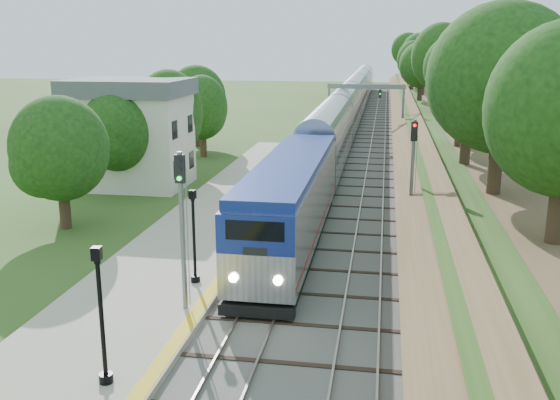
% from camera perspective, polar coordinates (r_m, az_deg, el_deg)
% --- Properties ---
extents(trackbed, '(9.50, 170.00, 0.28)m').
position_cam_1_polar(trackbed, '(74.56, 7.49, 6.00)').
color(trackbed, '#4C4944').
rests_on(trackbed, ground).
extents(platform, '(6.40, 68.00, 0.38)m').
position_cam_1_polar(platform, '(33.03, -8.27, -4.32)').
color(platform, '#A09581').
rests_on(platform, ground).
extents(yellow_stripe, '(0.55, 68.00, 0.01)m').
position_cam_1_polar(yellow_stripe, '(32.24, -3.44, -4.30)').
color(yellow_stripe, gold).
rests_on(yellow_stripe, platform).
extents(embankment, '(10.64, 170.00, 11.70)m').
position_cam_1_polar(embankment, '(74.49, 14.02, 7.16)').
color(embankment, brown).
rests_on(embankment, ground).
extents(station_building, '(8.60, 6.60, 8.00)m').
position_cam_1_polar(station_building, '(48.00, -13.43, 6.04)').
color(station_building, white).
rests_on(station_building, ground).
extents(signal_gantry, '(8.40, 0.38, 6.20)m').
position_cam_1_polar(signal_gantry, '(69.03, 7.85, 9.31)').
color(signal_gantry, slate).
rests_on(signal_gantry, ground).
extents(trees_behind_platform, '(7.82, 53.32, 7.21)m').
position_cam_1_polar(trees_behind_platform, '(38.36, -14.93, 4.63)').
color(trees_behind_platform, '#332316').
rests_on(trees_behind_platform, ground).
extents(train, '(3.08, 123.55, 4.53)m').
position_cam_1_polar(train, '(83.02, 6.39, 8.43)').
color(train, black).
rests_on(train, trackbed).
extents(lamppost_mid, '(0.44, 0.44, 4.42)m').
position_cam_1_polar(lamppost_mid, '(19.97, -15.97, -10.83)').
color(lamppost_mid, black).
rests_on(lamppost_mid, platform).
extents(lamppost_far, '(0.41, 0.41, 4.15)m').
position_cam_1_polar(lamppost_far, '(27.31, -7.86, -3.79)').
color(lamppost_far, black).
rests_on(lamppost_far, platform).
extents(signal_platform, '(0.37, 0.29, 6.29)m').
position_cam_1_polar(signal_platform, '(24.13, -8.96, -1.28)').
color(signal_platform, slate).
rests_on(signal_platform, platform).
extents(signal_farside, '(0.36, 0.28, 6.49)m').
position_cam_1_polar(signal_farside, '(34.66, 12.02, 3.06)').
color(signal_farside, slate).
rests_on(signal_farside, ground).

